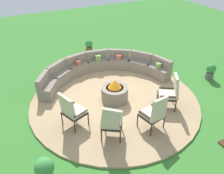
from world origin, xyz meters
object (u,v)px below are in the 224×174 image
at_px(lounge_chair_back_left, 154,113).
at_px(potted_plant_2, 45,170).
at_px(fire_pit, 115,92).
at_px(lounge_chair_front_right, 112,121).
at_px(lounge_chair_front_left, 71,110).
at_px(potted_plant_3, 89,46).
at_px(lounge_chair_back_right, 171,91).
at_px(curved_stone_bench, 102,69).
at_px(potted_plant_1, 211,71).

distance_m(lounge_chair_back_left, potted_plant_2, 3.11).
distance_m(fire_pit, lounge_chair_front_right, 1.77).
distance_m(lounge_chair_front_left, lounge_chair_back_left, 2.26).
distance_m(lounge_chair_front_right, potted_plant_3, 5.82).
relative_size(lounge_chair_front_left, potted_plant_3, 1.85).
distance_m(lounge_chair_front_right, lounge_chair_back_left, 1.21).
distance_m(lounge_chair_back_left, lounge_chair_back_right, 1.21).
distance_m(lounge_chair_front_left, potted_plant_3, 5.24).
height_order(curved_stone_bench, potted_plant_1, curved_stone_bench).
bearing_deg(lounge_chair_front_right, lounge_chair_back_left, 22.62).
relative_size(lounge_chair_back_right, potted_plant_3, 1.87).
distance_m(curved_stone_bench, potted_plant_3, 2.45).
height_order(curved_stone_bench, lounge_chair_back_left, lounge_chair_back_left).
xyz_separation_m(lounge_chair_front_left, lounge_chair_back_left, (1.98, -1.10, -0.01)).
xyz_separation_m(lounge_chair_back_left, potted_plant_1, (3.59, 1.46, -0.27)).
xyz_separation_m(curved_stone_bench, lounge_chair_back_left, (0.07, -3.37, 0.26)).
height_order(lounge_chair_front_right, potted_plant_1, lounge_chair_front_right).
distance_m(fire_pit, potted_plant_3, 4.13).
height_order(fire_pit, lounge_chair_front_left, lounge_chair_front_left).
xyz_separation_m(fire_pit, potted_plant_2, (-2.74, -2.07, 0.01)).
relative_size(lounge_chair_back_left, potted_plant_2, 1.66).
xyz_separation_m(lounge_chair_back_left, potted_plant_2, (-3.08, -0.36, -0.25)).
relative_size(curved_stone_bench, lounge_chair_front_right, 4.31).
height_order(potted_plant_1, potted_plant_3, potted_plant_1).
height_order(lounge_chair_front_right, potted_plant_3, lounge_chair_front_right).
distance_m(curved_stone_bench, lounge_chair_back_right, 2.96).
distance_m(fire_pit, curved_stone_bench, 1.68).
height_order(curved_stone_bench, lounge_chair_front_left, lounge_chair_front_left).
bearing_deg(lounge_chair_back_right, curved_stone_bench, 53.44).
height_order(potted_plant_1, potted_plant_2, potted_plant_2).
xyz_separation_m(curved_stone_bench, lounge_chair_front_left, (-1.91, -2.27, 0.27)).
xyz_separation_m(curved_stone_bench, lounge_chair_front_right, (-1.13, -3.18, 0.26)).
distance_m(curved_stone_bench, potted_plant_1, 4.13).
bearing_deg(lounge_chair_front_left, lounge_chair_back_left, 39.34).
height_order(lounge_chair_front_right, lounge_chair_back_left, lounge_chair_front_right).
bearing_deg(fire_pit, potted_plant_2, -142.89).
height_order(lounge_chair_back_left, lounge_chair_back_right, lounge_chair_back_right).
xyz_separation_m(lounge_chair_front_left, lounge_chair_back_right, (3.01, -0.47, 0.00)).
bearing_deg(potted_plant_3, fire_pit, -99.73).
xyz_separation_m(curved_stone_bench, potted_plant_3, (0.43, 2.42, -0.04)).
distance_m(lounge_chair_back_right, potted_plant_2, 4.24).
bearing_deg(lounge_chair_front_left, potted_plant_3, 131.95).
xyz_separation_m(curved_stone_bench, lounge_chair_back_right, (1.11, -2.74, 0.27)).
bearing_deg(potted_plant_1, lounge_chair_back_right, -162.07).
distance_m(fire_pit, potted_plant_2, 3.43).
xyz_separation_m(fire_pit, lounge_chair_front_left, (-1.64, -0.61, 0.27)).
distance_m(lounge_chair_front_left, lounge_chair_front_right, 1.20).
height_order(lounge_chair_back_right, potted_plant_1, lounge_chair_back_right).
height_order(lounge_chair_front_left, potted_plant_1, lounge_chair_front_left).
bearing_deg(lounge_chair_front_left, potted_plant_2, -58.61).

